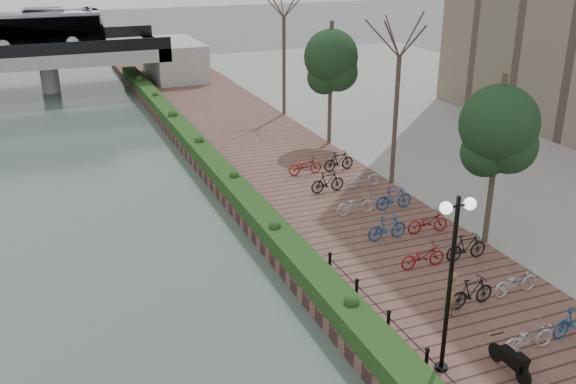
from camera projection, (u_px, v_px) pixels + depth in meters
promenade at (302, 188)px, 30.72m from camera, size 8.00×75.00×0.50m
inland_pavement at (562, 150)px, 36.28m from camera, size 24.00×75.00×0.50m
hedge at (219, 170)px, 31.50m from camera, size 1.10×56.00×0.60m
chain_fence at (448, 384)px, 16.22m from camera, size 0.10×14.10×0.70m
lamppost at (454, 249)px, 16.05m from camera, size 1.02×0.32×5.04m
motorcycle at (510, 359)px, 17.07m from camera, size 0.45×1.40×0.87m
pedestrian at (450, 295)px, 19.47m from camera, size 0.66×0.54×1.55m
bicycle_parking at (406, 224)px, 25.06m from camera, size 2.40×17.32×1.00m
street_trees at (437, 137)px, 26.70m from camera, size 3.20×37.12×6.80m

